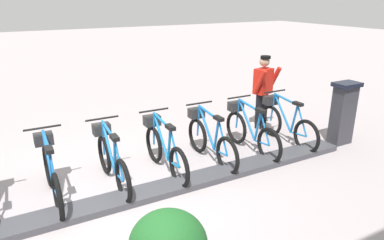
# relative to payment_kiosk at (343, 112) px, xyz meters

# --- Properties ---
(ground_plane) EXTENTS (60.00, 60.00, 0.00)m
(ground_plane) POSITION_rel_payment_kiosk_xyz_m (-0.05, 4.88, -0.67)
(ground_plane) COLOR #AFA3A5
(dock_rail_base) EXTENTS (0.44, 8.99, 0.10)m
(dock_rail_base) POSITION_rel_payment_kiosk_xyz_m (-0.05, 4.88, -0.62)
(dock_rail_base) COLOR #47474C
(dock_rail_base) RESTS_ON ground
(payment_kiosk) EXTENTS (0.36, 0.52, 1.28)m
(payment_kiosk) POSITION_rel_payment_kiosk_xyz_m (0.00, 0.00, 0.00)
(payment_kiosk) COLOR #38383D
(payment_kiosk) RESTS_ON ground
(bike_docked_0) EXTENTS (1.72, 0.54, 1.02)m
(bike_docked_0) POSITION_rel_payment_kiosk_xyz_m (0.57, 0.98, -0.24)
(bike_docked_0) COLOR black
(bike_docked_0) RESTS_ON ground
(bike_docked_1) EXTENTS (1.72, 0.54, 1.02)m
(bike_docked_1) POSITION_rel_payment_kiosk_xyz_m (0.57, 1.89, -0.24)
(bike_docked_1) COLOR black
(bike_docked_1) RESTS_ON ground
(bike_docked_2) EXTENTS (1.72, 0.54, 1.02)m
(bike_docked_2) POSITION_rel_payment_kiosk_xyz_m (0.57, 2.80, -0.24)
(bike_docked_2) COLOR black
(bike_docked_2) RESTS_ON ground
(bike_docked_3) EXTENTS (1.72, 0.54, 1.02)m
(bike_docked_3) POSITION_rel_payment_kiosk_xyz_m (0.57, 3.71, -0.24)
(bike_docked_3) COLOR black
(bike_docked_3) RESTS_ON ground
(bike_docked_4) EXTENTS (1.72, 0.54, 1.02)m
(bike_docked_4) POSITION_rel_payment_kiosk_xyz_m (0.57, 4.62, -0.24)
(bike_docked_4) COLOR black
(bike_docked_4) RESTS_ON ground
(bike_docked_5) EXTENTS (1.72, 0.54, 1.02)m
(bike_docked_5) POSITION_rel_payment_kiosk_xyz_m (0.57, 5.53, -0.24)
(bike_docked_5) COLOR black
(bike_docked_5) RESTS_ON ground
(worker_near_rack) EXTENTS (0.51, 0.68, 1.66)m
(worker_near_rack) POSITION_rel_payment_kiosk_xyz_m (1.48, 0.86, 0.24)
(worker_near_rack) COLOR white
(worker_near_rack) RESTS_ON ground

